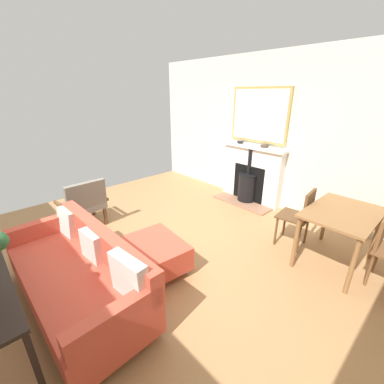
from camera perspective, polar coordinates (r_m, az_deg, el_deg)
The scene contains 11 objects.
ground_plane at distance 3.59m, azimuth -10.83°, elevation -13.81°, with size 5.56×5.59×0.01m, color #A87A4C.
wall_left at distance 5.00m, azimuth 16.49°, elevation 12.89°, with size 0.12×5.59×2.73m, color silver.
fireplace at distance 5.10m, azimuth 13.19°, elevation 3.23°, with size 0.56×1.34×1.12m.
mirror_over_mantel at distance 4.95m, azimuth 15.11°, elevation 16.58°, with size 0.04×1.18×0.98m.
mantel_bowl_near at distance 5.12m, azimuth 10.98°, elevation 11.11°, with size 0.12×0.12×0.04m.
mantel_bowl_far at distance 4.82m, azimuth 16.20°, elevation 10.07°, with size 0.14×0.14×0.05m.
sofa at distance 2.92m, azimuth -24.20°, elevation -16.73°, with size 0.86×1.96×0.81m.
ottoman at distance 3.18m, azimuth -8.19°, elevation -13.51°, with size 0.66×0.82×0.39m.
armchair_accent at distance 4.32m, azimuth -23.46°, elevation -2.15°, with size 0.70×0.60×0.81m.
dining_table at distance 3.55m, azimuth 30.99°, elevation -5.33°, with size 1.03×0.72×0.74m.
dining_chair_near_fireplace at distance 3.74m, azimuth 23.49°, elevation -4.60°, with size 0.44×0.44×0.87m.
Camera 1 is at (1.46, 2.54, 2.07)m, focal length 23.35 mm.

